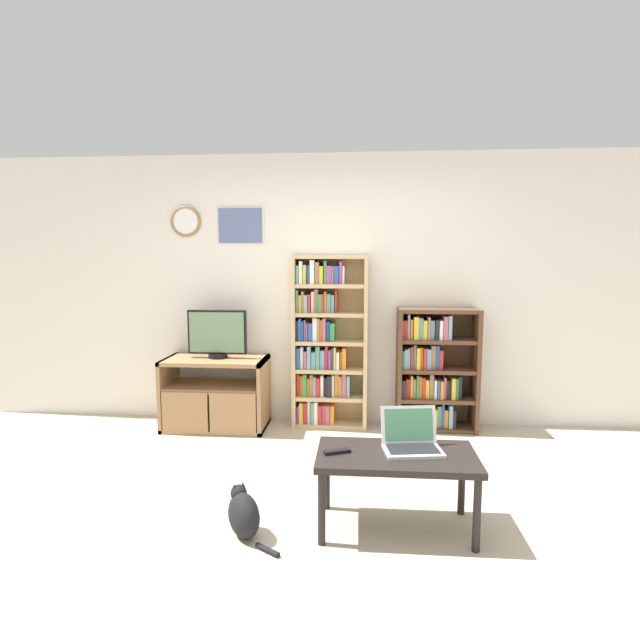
# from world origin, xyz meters

# --- Properties ---
(ground_plane) EXTENTS (18.00, 18.00, 0.00)m
(ground_plane) POSITION_xyz_m (0.00, 0.00, 0.00)
(ground_plane) COLOR #BCAD93
(wall_back) EXTENTS (7.09, 0.09, 2.60)m
(wall_back) POSITION_xyz_m (-0.01, 1.95, 1.31)
(wall_back) COLOR silver
(wall_back) RESTS_ON ground_plane
(tv_stand) EXTENTS (0.96, 0.52, 0.67)m
(tv_stand) POSITION_xyz_m (-1.11, 1.63, 0.34)
(tv_stand) COLOR #9E754C
(tv_stand) RESTS_ON ground_plane
(television) EXTENTS (0.56, 0.18, 0.46)m
(television) POSITION_xyz_m (-1.09, 1.67, 0.90)
(television) COLOR black
(television) RESTS_ON tv_stand
(bookshelf_tall) EXTENTS (0.71, 0.28, 1.64)m
(bookshelf_tall) POSITION_xyz_m (-0.08, 1.79, 0.80)
(bookshelf_tall) COLOR tan
(bookshelf_tall) RESTS_ON ground_plane
(bookshelf_short) EXTENTS (0.74, 0.31, 1.15)m
(bookshelf_short) POSITION_xyz_m (0.93, 1.77, 0.55)
(bookshelf_short) COLOR brown
(bookshelf_short) RESTS_ON ground_plane
(coffee_table) EXTENTS (0.94, 0.50, 0.47)m
(coffee_table) POSITION_xyz_m (0.48, -0.06, 0.41)
(coffee_table) COLOR black
(coffee_table) RESTS_ON ground_plane
(laptop) EXTENTS (0.37, 0.31, 0.24)m
(laptop) POSITION_xyz_m (0.57, 0.01, 0.53)
(laptop) COLOR silver
(laptop) RESTS_ON coffee_table
(remote_near_laptop) EXTENTS (0.16, 0.10, 0.02)m
(remote_near_laptop) POSITION_xyz_m (0.13, -0.08, 0.48)
(remote_near_laptop) COLOR black
(remote_near_laptop) RESTS_ON coffee_table
(cat) EXTENTS (0.39, 0.37, 0.30)m
(cat) POSITION_xyz_m (-0.41, -0.21, 0.13)
(cat) COLOR black
(cat) RESTS_ON ground_plane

